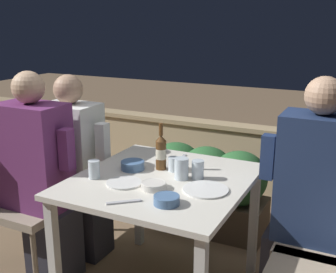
% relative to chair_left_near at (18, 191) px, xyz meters
% --- Properties ---
extents(parapet_wall, '(9.00, 0.18, 0.69)m').
position_rel_chair_left_near_xyz_m(parapet_wall, '(0.96, 1.68, -0.18)').
color(parapet_wall, tan).
rests_on(parapet_wall, ground_plane).
extents(dining_table, '(0.93, 0.98, 0.73)m').
position_rel_chair_left_near_xyz_m(dining_table, '(0.96, 0.14, 0.12)').
color(dining_table, silver).
rests_on(dining_table, ground_plane).
extents(planter_hedge, '(0.93, 0.47, 0.66)m').
position_rel_chair_left_near_xyz_m(planter_hedge, '(0.88, 1.02, -0.16)').
color(planter_hedge, brown).
rests_on(planter_hedge, ground_plane).
extents(chair_left_near, '(0.47, 0.46, 0.86)m').
position_rel_chair_left_near_xyz_m(chair_left_near, '(0.00, 0.00, 0.00)').
color(chair_left_near, gray).
rests_on(chair_left_near, ground_plane).
extents(person_purple_stripe, '(0.49, 0.26, 1.30)m').
position_rel_chair_left_near_xyz_m(person_purple_stripe, '(0.20, -0.00, 0.13)').
color(person_purple_stripe, '#282833').
rests_on(person_purple_stripe, ground_plane).
extents(chair_left_far, '(0.47, 0.46, 0.86)m').
position_rel_chair_left_near_xyz_m(chair_left_far, '(0.02, 0.32, 0.00)').
color(chair_left_far, gray).
rests_on(chair_left_far, ground_plane).
extents(person_white_polo, '(0.47, 0.26, 1.24)m').
position_rel_chair_left_near_xyz_m(person_white_polo, '(0.22, 0.32, 0.10)').
color(person_white_polo, '#282833').
rests_on(person_white_polo, ground_plane).
extents(person_navy_jumper, '(0.47, 0.26, 1.32)m').
position_rel_chair_left_near_xyz_m(person_navy_jumper, '(1.71, 0.34, 0.14)').
color(person_navy_jumper, '#282833').
rests_on(person_navy_jumper, ground_plane).
extents(beer_bottle, '(0.06, 0.06, 0.28)m').
position_rel_chair_left_near_xyz_m(beer_bottle, '(0.88, 0.27, 0.31)').
color(beer_bottle, brown).
rests_on(beer_bottle, dining_table).
extents(plate_0, '(0.19, 0.19, 0.01)m').
position_rel_chair_left_near_xyz_m(plate_0, '(0.81, -0.02, 0.21)').
color(plate_0, white).
rests_on(plate_0, dining_table).
extents(plate_1, '(0.24, 0.24, 0.01)m').
position_rel_chair_left_near_xyz_m(plate_1, '(1.23, 0.09, 0.21)').
color(plate_1, white).
rests_on(plate_1, dining_table).
extents(bowl_0, '(0.12, 0.12, 0.04)m').
position_rel_chair_left_near_xyz_m(bowl_0, '(1.13, -0.15, 0.23)').
color(bowl_0, '#4C709E').
rests_on(bowl_0, dining_table).
extents(bowl_1, '(0.14, 0.14, 0.05)m').
position_rel_chair_left_near_xyz_m(bowl_1, '(0.74, 0.19, 0.23)').
color(bowl_1, '#4C709E').
rests_on(bowl_1, dining_table).
extents(bowl_2, '(0.13, 0.13, 0.04)m').
position_rel_chair_left_near_xyz_m(bowl_2, '(0.98, -0.01, 0.23)').
color(bowl_2, silver).
rests_on(bowl_2, dining_table).
extents(glass_cup_0, '(0.06, 0.06, 0.10)m').
position_rel_chair_left_near_xyz_m(glass_cup_0, '(0.62, -0.02, 0.26)').
color(glass_cup_0, silver).
rests_on(glass_cup_0, dining_table).
extents(glass_cup_1, '(0.06, 0.06, 0.08)m').
position_rel_chair_left_near_xyz_m(glass_cup_1, '(0.96, 0.27, 0.25)').
color(glass_cup_1, silver).
rests_on(glass_cup_1, dining_table).
extents(glass_cup_2, '(0.07, 0.07, 0.11)m').
position_rel_chair_left_near_xyz_m(glass_cup_2, '(1.14, 0.22, 0.26)').
color(glass_cup_2, silver).
rests_on(glass_cup_2, dining_table).
extents(glass_cup_3, '(0.08, 0.08, 0.12)m').
position_rel_chair_left_near_xyz_m(glass_cup_3, '(1.06, 0.18, 0.27)').
color(glass_cup_3, silver).
rests_on(glass_cup_3, dining_table).
extents(fork_0, '(0.05, 0.17, 0.01)m').
position_rel_chair_left_near_xyz_m(fork_0, '(0.92, 0.49, 0.21)').
color(fork_0, silver).
rests_on(fork_0, dining_table).
extents(fork_1, '(0.14, 0.12, 0.01)m').
position_rel_chair_left_near_xyz_m(fork_1, '(0.94, -0.23, 0.21)').
color(fork_1, silver).
rests_on(fork_1, dining_table).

